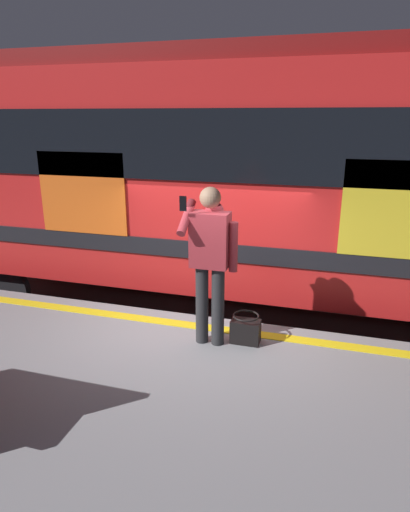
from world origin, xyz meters
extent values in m
plane|color=#4C4742|center=(0.00, 0.00, 0.00)|extent=(24.11, 24.11, 0.00)
cube|color=gray|center=(0.00, 2.04, 0.48)|extent=(12.90, 4.07, 0.97)
cube|color=yellow|center=(0.00, 0.30, 0.97)|extent=(12.65, 0.16, 0.01)
cube|color=slate|center=(0.00, -1.32, 0.08)|extent=(16.78, 0.08, 0.16)
cube|color=slate|center=(0.00, -2.75, 0.08)|extent=(16.78, 0.08, 0.16)
cube|color=red|center=(-0.17, -2.04, 2.49)|extent=(11.99, 2.85, 3.08)
cube|color=maroon|center=(-0.17, -2.04, 4.15)|extent=(11.75, 2.62, 0.24)
cube|color=black|center=(-0.17, -0.60, 3.03)|extent=(11.39, 0.03, 0.90)
cube|color=black|center=(-0.17, -0.60, 1.64)|extent=(11.39, 0.03, 0.24)
cube|color=gold|center=(-2.27, -0.59, 2.34)|extent=(1.34, 0.02, 1.16)
cube|color=#D85919|center=(1.93, -0.59, 2.34)|extent=(1.34, 0.02, 1.16)
cylinder|color=black|center=(3.73, -0.90, 0.58)|extent=(0.84, 0.12, 0.84)
cylinder|color=black|center=(3.73, -3.18, 0.58)|extent=(0.84, 0.12, 0.84)
cylinder|color=#262628|center=(-0.40, 0.63, 1.42)|extent=(0.14, 0.14, 0.90)
cylinder|color=#262628|center=(-0.22, 0.63, 1.42)|extent=(0.14, 0.14, 0.90)
cube|color=maroon|center=(-0.31, 0.63, 2.16)|extent=(0.40, 0.24, 0.58)
sphere|color=maroon|center=(-0.31, 0.47, 2.43)|extent=(0.20, 0.20, 0.20)
sphere|color=tan|center=(-0.31, 0.63, 2.60)|extent=(0.22, 0.22, 0.22)
cylinder|color=maroon|center=(-0.56, 0.63, 2.10)|extent=(0.09, 0.09, 0.53)
cylinder|color=maroon|center=(-0.08, 0.71, 2.40)|extent=(0.09, 0.42, 0.33)
cube|color=black|center=(-0.08, 0.81, 2.56)|extent=(0.07, 0.02, 0.15)
cube|color=black|center=(-0.69, 0.51, 1.10)|extent=(0.32, 0.19, 0.26)
torus|color=black|center=(-0.69, 0.51, 1.29)|extent=(0.29, 0.29, 0.02)
camera|label=1|loc=(-1.51, 4.88, 3.40)|focal=30.98mm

